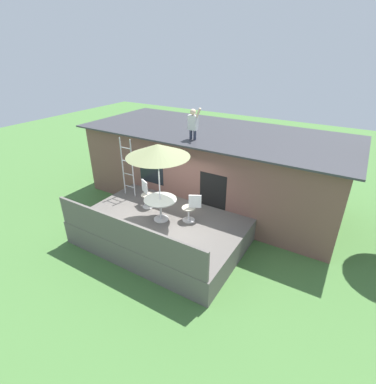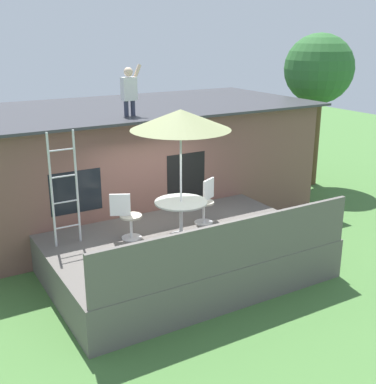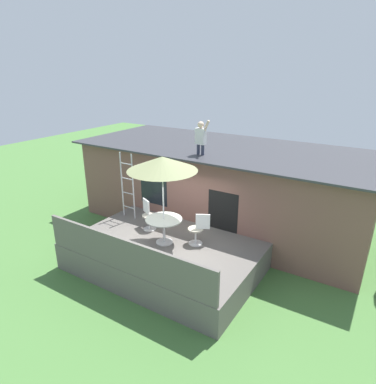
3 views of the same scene
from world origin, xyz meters
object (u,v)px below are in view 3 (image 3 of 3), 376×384
object	(u,v)px
patio_table	(164,224)
step_ladder	(128,186)
patio_chair_left	(148,215)
person_figure	(201,136)
patio_chair_right	(198,229)
patio_umbrella	(162,164)

from	to	relation	value
patio_table	step_ladder	distance (m)	2.25
patio_table	patio_chair_left	world-z (taller)	patio_chair_left
patio_table	person_figure	bearing A→B (deg)	91.77
patio_chair_left	patio_table	bearing A→B (deg)	0.00
patio_chair_right	patio_table	bearing A→B (deg)	-0.00
patio_table	patio_umbrella	xyz separation A→B (m)	(0.00, -0.00, 1.76)
step_ladder	patio_chair_left	xyz separation A→B (m)	(1.10, -0.34, -0.64)
patio_chair_left	patio_chair_right	world-z (taller)	same
patio_table	step_ladder	size ratio (longest dim) A/B	0.47
patio_chair_right	person_figure	bearing A→B (deg)	-89.20
step_ladder	patio_chair_left	world-z (taller)	step_ladder
patio_umbrella	step_ladder	distance (m)	2.52
patio_table	step_ladder	world-z (taller)	step_ladder
patio_table	person_figure	xyz separation A→B (m)	(-0.07, 2.14, 2.15)
patio_table	patio_chair_left	size ratio (longest dim) A/B	1.13
step_ladder	patio_chair_left	distance (m)	1.31
patio_table	patio_chair_right	distance (m)	0.98
step_ladder	patio_chair_right	world-z (taller)	step_ladder
step_ladder	patio_chair_left	size ratio (longest dim) A/B	2.39
step_ladder	person_figure	bearing A→B (deg)	33.94
patio_umbrella	person_figure	xyz separation A→B (m)	(-0.07, 2.14, 0.39)
patio_umbrella	patio_chair_left	distance (m)	2.17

